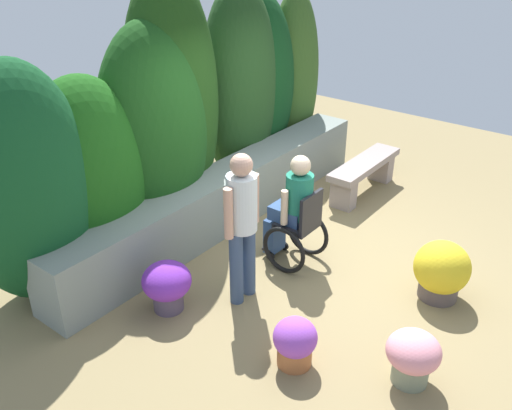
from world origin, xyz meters
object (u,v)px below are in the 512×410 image
object	(u,v)px
stone_bench	(364,172)
flower_pot_terracotta_by_wall	(167,284)
person_standing_companion	(242,219)
flower_pot_red_accent	(295,342)
person_in_wheelchair	(294,214)
flower_pot_small_foreground	(413,356)
flower_pot_purple_near	(441,271)

from	to	relation	value
stone_bench	flower_pot_terracotta_by_wall	world-z (taller)	flower_pot_terracotta_by_wall
person_standing_companion	flower_pot_red_accent	bearing A→B (deg)	-110.03
person_standing_companion	flower_pot_red_accent	xyz separation A→B (m)	(-0.48, -0.98, -0.68)
stone_bench	flower_pot_terracotta_by_wall	bearing A→B (deg)	176.86
flower_pot_red_accent	person_in_wheelchair	bearing A→B (deg)	34.97
flower_pot_red_accent	flower_pot_small_foreground	world-z (taller)	flower_pot_small_foreground
person_standing_companion	flower_pot_small_foreground	distance (m)	1.99
person_in_wheelchair	person_standing_companion	xyz separation A→B (m)	(-0.87, 0.03, 0.31)
person_standing_companion	stone_bench	bearing A→B (deg)	9.52
person_standing_companion	flower_pot_purple_near	size ratio (longest dim) A/B	2.52
flower_pot_small_foreground	person_standing_companion	bearing A→B (deg)	88.75
person_in_wheelchair	flower_pot_red_accent	bearing A→B (deg)	-148.60
person_standing_companion	flower_pot_small_foreground	size ratio (longest dim) A/B	3.25
flower_pot_terracotta_by_wall	person_in_wheelchair	bearing A→B (deg)	-18.77
stone_bench	person_in_wheelchair	size ratio (longest dim) A/B	1.11
stone_bench	person_in_wheelchair	xyz separation A→B (m)	(-2.07, -0.21, 0.30)
stone_bench	person_standing_companion	xyz separation A→B (m)	(-2.94, -0.18, 0.61)
flower_pot_terracotta_by_wall	flower_pot_small_foreground	world-z (taller)	flower_pot_terracotta_by_wall
person_in_wheelchair	person_standing_companion	world-z (taller)	person_standing_companion
person_in_wheelchair	stone_bench	bearing A→B (deg)	2.36
flower_pot_purple_near	flower_pot_small_foreground	world-z (taller)	flower_pot_purple_near
person_standing_companion	flower_pot_red_accent	world-z (taller)	person_standing_companion
person_standing_companion	flower_pot_red_accent	size ratio (longest dim) A/B	3.41
flower_pot_purple_near	flower_pot_terracotta_by_wall	xyz separation A→B (m)	(-1.87, 2.08, -0.02)
flower_pot_terracotta_by_wall	flower_pot_small_foreground	size ratio (longest dim) A/B	1.07
stone_bench	flower_pot_red_accent	distance (m)	3.61
person_standing_companion	person_in_wheelchair	bearing A→B (deg)	3.73
flower_pot_purple_near	flower_pot_terracotta_by_wall	bearing A→B (deg)	131.96
stone_bench	flower_pot_red_accent	xyz separation A→B (m)	(-3.42, -1.16, -0.08)
flower_pot_purple_near	flower_pot_terracotta_by_wall	world-z (taller)	flower_pot_purple_near
stone_bench	person_standing_companion	world-z (taller)	person_standing_companion
stone_bench	flower_pot_purple_near	bearing A→B (deg)	-131.81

